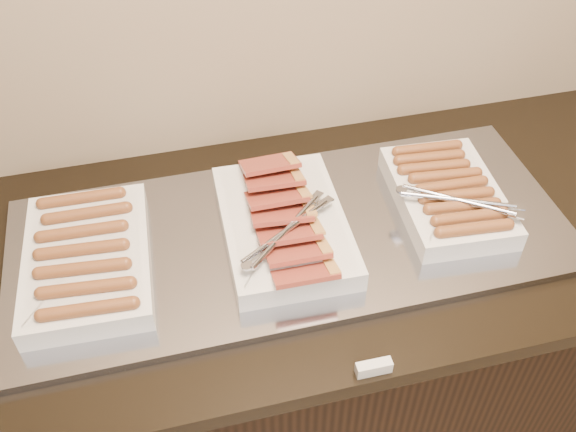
% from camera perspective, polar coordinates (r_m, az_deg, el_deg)
% --- Properties ---
extents(counter, '(2.06, 0.76, 0.90)m').
position_cam_1_polar(counter, '(1.75, -0.45, -12.36)').
color(counter, black).
rests_on(counter, ground).
extents(warming_tray, '(1.20, 0.50, 0.02)m').
position_cam_1_polar(warming_tray, '(1.39, 0.33, -1.71)').
color(warming_tray, '#9699A4').
rests_on(warming_tray, counter).
extents(dish_left, '(0.26, 0.38, 0.07)m').
position_cam_1_polar(dish_left, '(1.36, -17.41, -3.60)').
color(dish_left, silver).
rests_on(dish_left, warming_tray).
extents(dish_center, '(0.27, 0.40, 0.09)m').
position_cam_1_polar(dish_center, '(1.36, -0.37, -0.71)').
color(dish_center, silver).
rests_on(dish_center, warming_tray).
extents(dish_right, '(0.26, 0.34, 0.08)m').
position_cam_1_polar(dish_right, '(1.46, 14.05, 1.85)').
color(dish_right, silver).
rests_on(dish_right, warming_tray).
extents(label_holder, '(0.07, 0.02, 0.03)m').
position_cam_1_polar(label_holder, '(1.19, 7.63, -13.21)').
color(label_holder, silver).
rests_on(label_holder, counter).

